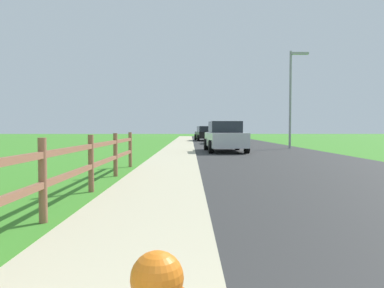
{
  "coord_description": "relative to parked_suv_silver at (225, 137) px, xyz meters",
  "views": [
    {
      "loc": [
        -0.29,
        0.31,
        1.26
      ],
      "look_at": [
        -0.23,
        10.75,
        0.81
      ],
      "focal_mm": 34.0,
      "sensor_mm": 36.0,
      "label": 1
    }
  ],
  "objects": [
    {
      "name": "grass_verge",
      "position": [
        -6.12,
        6.92,
        -0.8
      ],
      "size": [
        5.0,
        66.0,
        0.0
      ],
      "primitive_type": "cube",
      "color": "#3E8628",
      "rests_on": "ground"
    },
    {
      "name": "street_lamp",
      "position": [
        4.44,
        2.85,
        2.81
      ],
      "size": [
        1.17,
        0.2,
        6.05
      ],
      "color": "gray",
      "rests_on": "ground"
    },
    {
      "name": "parked_suv_silver",
      "position": [
        0.0,
        0.0,
        0.0
      ],
      "size": [
        2.19,
        4.7,
        1.64
      ],
      "color": "#B7BABF",
      "rests_on": "ground"
    },
    {
      "name": "curb_concrete",
      "position": [
        -4.62,
        6.92,
        -0.8
      ],
      "size": [
        6.0,
        66.0,
        0.01
      ],
      "primitive_type": "cube",
      "color": "#BFB695",
      "rests_on": "ground"
    },
    {
      "name": "parked_car_white",
      "position": [
        0.75,
        10.06,
        -0.05
      ],
      "size": [
        2.19,
        4.88,
        1.5
      ],
      "color": "white",
      "rests_on": "ground"
    },
    {
      "name": "rail_fence",
      "position": [
        -3.85,
        -13.83,
        -0.15
      ],
      "size": [
        0.11,
        11.8,
        1.14
      ],
      "color": "#8B5A41",
      "rests_on": "ground"
    },
    {
      "name": "ground_plane",
      "position": [
        -1.62,
        4.92,
        -0.8
      ],
      "size": [
        120.0,
        120.0,
        0.0
      ],
      "primitive_type": "plane",
      "color": "#3E8628"
    },
    {
      "name": "road_asphalt",
      "position": [
        1.88,
        6.92,
        -0.8
      ],
      "size": [
        7.0,
        66.0,
        0.01
      ],
      "primitive_type": "cube",
      "color": "#2F2F2F",
      "rests_on": "ground"
    },
    {
      "name": "parked_car_black",
      "position": [
        -0.27,
        17.87,
        -0.04
      ],
      "size": [
        2.34,
        5.01,
        1.5
      ],
      "color": "black",
      "rests_on": "ground"
    }
  ]
}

